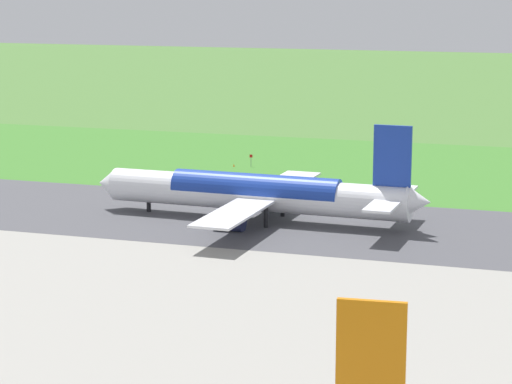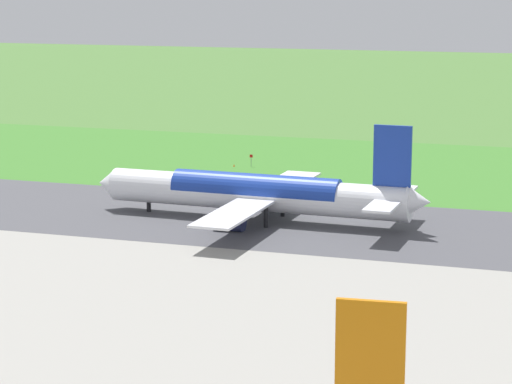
# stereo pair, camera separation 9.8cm
# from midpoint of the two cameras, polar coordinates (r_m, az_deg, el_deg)

# --- Properties ---
(ground_plane) EXTENTS (800.00, 800.00, 0.00)m
(ground_plane) POSITION_cam_midpoint_polar(r_m,az_deg,el_deg) (163.05, -2.15, -1.41)
(ground_plane) COLOR #477233
(runway_asphalt) EXTENTS (600.00, 35.63, 0.06)m
(runway_asphalt) POSITION_cam_midpoint_polar(r_m,az_deg,el_deg) (163.04, -2.15, -1.40)
(runway_asphalt) COLOR #47474C
(runway_asphalt) RESTS_ON ground
(grass_verge_foreground) EXTENTS (600.00, 80.00, 0.04)m
(grass_verge_foreground) POSITION_cam_midpoint_polar(r_m,az_deg,el_deg) (205.50, 2.16, 1.29)
(grass_verge_foreground) COLOR #3C782B
(grass_verge_foreground) RESTS_ON ground
(airliner_main) EXTENTS (54.08, 44.18, 15.88)m
(airliner_main) POSITION_cam_midpoint_polar(r_m,az_deg,el_deg) (159.99, 0.11, -0.06)
(airliner_main) COLOR white
(airliner_main) RESTS_ON ground
(no_stopping_sign) EXTENTS (0.60, 0.10, 2.50)m
(no_stopping_sign) POSITION_cam_midpoint_polar(r_m,az_deg,el_deg) (207.07, -0.29, 1.78)
(no_stopping_sign) COLOR slate
(no_stopping_sign) RESTS_ON ground
(traffic_cone_orange) EXTENTS (0.40, 0.40, 0.55)m
(traffic_cone_orange) POSITION_cam_midpoint_polar(r_m,az_deg,el_deg) (207.55, -1.23, 1.46)
(traffic_cone_orange) COLOR orange
(traffic_cone_orange) RESTS_ON ground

